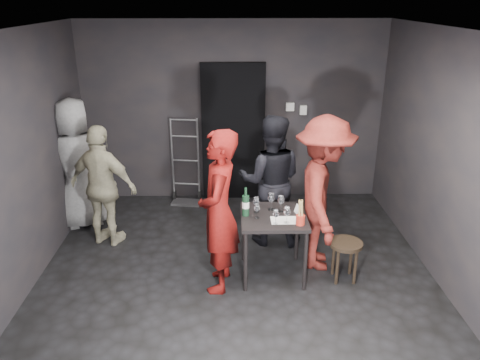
{
  "coord_description": "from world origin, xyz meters",
  "views": [
    {
      "loc": [
        -0.08,
        -4.41,
        3.0
      ],
      "look_at": [
        0.05,
        0.25,
        1.15
      ],
      "focal_mm": 35.0,
      "sensor_mm": 36.0,
      "label": 1
    }
  ],
  "objects_px": {
    "tasting_table": "(273,223)",
    "bystander_grey": "(76,152)",
    "wine_bottle": "(246,205)",
    "man_maroon": "(324,179)",
    "woman_black": "(271,173)",
    "stool": "(345,249)",
    "server_red": "(219,197)",
    "hand_truck": "(186,187)",
    "bystander_cream": "(103,184)",
    "breadstick_cup": "(301,213)"
  },
  "relations": [
    {
      "from": "wine_bottle",
      "to": "bystander_grey",
      "type": "bearing_deg",
      "value": 149.32
    },
    {
      "from": "man_maroon",
      "to": "tasting_table",
      "type": "bearing_deg",
      "value": 117.41
    },
    {
      "from": "hand_truck",
      "to": "breadstick_cup",
      "type": "distance_m",
      "value": 2.78
    },
    {
      "from": "server_red",
      "to": "bystander_cream",
      "type": "height_order",
      "value": "server_red"
    },
    {
      "from": "stool",
      "to": "wine_bottle",
      "type": "relative_size",
      "value": 1.45
    },
    {
      "from": "hand_truck",
      "to": "man_maroon",
      "type": "relative_size",
      "value": 0.6
    },
    {
      "from": "hand_truck",
      "to": "wine_bottle",
      "type": "bearing_deg",
      "value": -59.33
    },
    {
      "from": "breadstick_cup",
      "to": "woman_black",
      "type": "bearing_deg",
      "value": 102.29
    },
    {
      "from": "hand_truck",
      "to": "server_red",
      "type": "bearing_deg",
      "value": -67.85
    },
    {
      "from": "woman_black",
      "to": "bystander_grey",
      "type": "relative_size",
      "value": 0.88
    },
    {
      "from": "stool",
      "to": "breadstick_cup",
      "type": "distance_m",
      "value": 0.74
    },
    {
      "from": "server_red",
      "to": "breadstick_cup",
      "type": "relative_size",
      "value": 7.15
    },
    {
      "from": "stool",
      "to": "bystander_cream",
      "type": "relative_size",
      "value": 0.29
    },
    {
      "from": "bystander_grey",
      "to": "wine_bottle",
      "type": "bearing_deg",
      "value": 128.13
    },
    {
      "from": "man_maroon",
      "to": "bystander_cream",
      "type": "xyz_separation_m",
      "value": [
        -2.63,
        0.59,
        -0.27
      ]
    },
    {
      "from": "man_maroon",
      "to": "stool",
      "type": "bearing_deg",
      "value": -139.71
    },
    {
      "from": "stool",
      "to": "server_red",
      "type": "bearing_deg",
      "value": -176.87
    },
    {
      "from": "man_maroon",
      "to": "bystander_cream",
      "type": "bearing_deg",
      "value": 84.48
    },
    {
      "from": "hand_truck",
      "to": "bystander_cream",
      "type": "relative_size",
      "value": 0.8
    },
    {
      "from": "hand_truck",
      "to": "tasting_table",
      "type": "bearing_deg",
      "value": -52.53
    },
    {
      "from": "woman_black",
      "to": "bystander_cream",
      "type": "xyz_separation_m",
      "value": [
        -2.09,
        -0.0,
        -0.12
      ]
    },
    {
      "from": "server_red",
      "to": "bystander_cream",
      "type": "bearing_deg",
      "value": -119.47
    },
    {
      "from": "tasting_table",
      "to": "man_maroon",
      "type": "relative_size",
      "value": 0.34
    },
    {
      "from": "man_maroon",
      "to": "wine_bottle",
      "type": "height_order",
      "value": "man_maroon"
    },
    {
      "from": "stool",
      "to": "bystander_grey",
      "type": "xyz_separation_m",
      "value": [
        -3.31,
        1.44,
        0.69
      ]
    },
    {
      "from": "server_red",
      "to": "bystander_grey",
      "type": "relative_size",
      "value": 0.99
    },
    {
      "from": "tasting_table",
      "to": "wine_bottle",
      "type": "xyz_separation_m",
      "value": [
        -0.31,
        0.01,
        0.22
      ]
    },
    {
      "from": "stool",
      "to": "man_maroon",
      "type": "bearing_deg",
      "value": 123.18
    },
    {
      "from": "man_maroon",
      "to": "woman_black",
      "type": "bearing_deg",
      "value": 49.65
    },
    {
      "from": "server_red",
      "to": "bystander_grey",
      "type": "xyz_separation_m",
      "value": [
        -1.92,
        1.52,
        0.01
      ]
    },
    {
      "from": "hand_truck",
      "to": "stool",
      "type": "xyz_separation_m",
      "value": [
        1.95,
        -2.2,
        0.15
      ]
    },
    {
      "from": "hand_truck",
      "to": "wine_bottle",
      "type": "distance_m",
      "value": 2.32
    },
    {
      "from": "tasting_table",
      "to": "bystander_grey",
      "type": "relative_size",
      "value": 0.35
    },
    {
      "from": "tasting_table",
      "to": "stool",
      "type": "relative_size",
      "value": 1.6
    },
    {
      "from": "hand_truck",
      "to": "woman_black",
      "type": "relative_size",
      "value": 0.7
    },
    {
      "from": "bystander_grey",
      "to": "bystander_cream",
      "type": "bearing_deg",
      "value": 110.35
    },
    {
      "from": "stool",
      "to": "bystander_grey",
      "type": "height_order",
      "value": "bystander_grey"
    },
    {
      "from": "man_maroon",
      "to": "wine_bottle",
      "type": "xyz_separation_m",
      "value": [
        -0.89,
        -0.2,
        -0.21
      ]
    },
    {
      "from": "tasting_table",
      "to": "man_maroon",
      "type": "distance_m",
      "value": 0.75
    },
    {
      "from": "stool",
      "to": "wine_bottle",
      "type": "distance_m",
      "value": 1.22
    },
    {
      "from": "hand_truck",
      "to": "breadstick_cup",
      "type": "bearing_deg",
      "value": -50.02
    },
    {
      "from": "tasting_table",
      "to": "hand_truck",
      "type": "bearing_deg",
      "value": 118.92
    },
    {
      "from": "server_red",
      "to": "bystander_grey",
      "type": "bearing_deg",
      "value": -123.39
    },
    {
      "from": "tasting_table",
      "to": "wine_bottle",
      "type": "relative_size",
      "value": 2.31
    },
    {
      "from": "man_maroon",
      "to": "server_red",
      "type": "bearing_deg",
      "value": 116.45
    },
    {
      "from": "stool",
      "to": "wine_bottle",
      "type": "height_order",
      "value": "wine_bottle"
    },
    {
      "from": "stool",
      "to": "bystander_grey",
      "type": "bearing_deg",
      "value": 156.44
    },
    {
      "from": "stool",
      "to": "tasting_table",
      "type": "bearing_deg",
      "value": 171.25
    },
    {
      "from": "man_maroon",
      "to": "breadstick_cup",
      "type": "relative_size",
      "value": 7.35
    },
    {
      "from": "woman_black",
      "to": "bystander_cream",
      "type": "distance_m",
      "value": 2.09
    }
  ]
}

